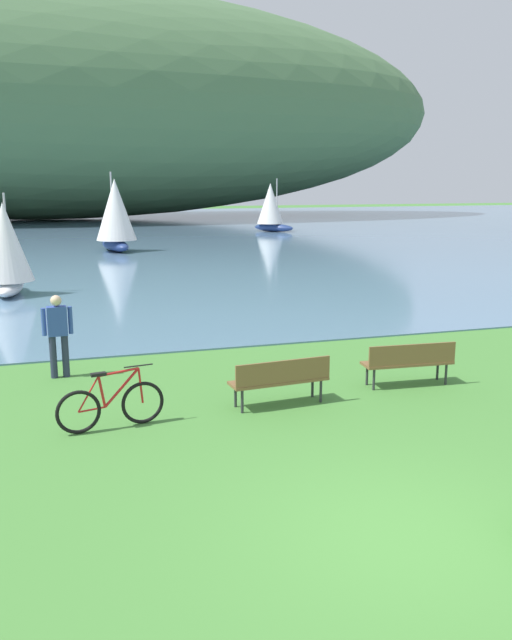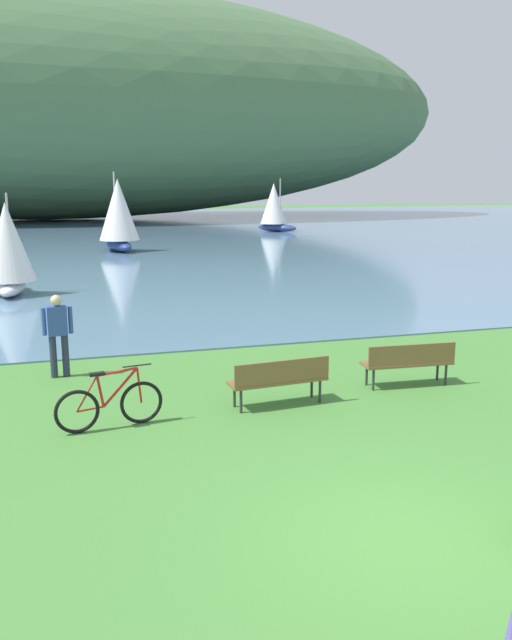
{
  "view_description": "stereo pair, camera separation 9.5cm",
  "coord_description": "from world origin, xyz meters",
  "px_view_note": "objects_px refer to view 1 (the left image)",
  "views": [
    {
      "loc": [
        -3.65,
        -5.94,
        3.94
      ],
      "look_at": [
        0.39,
        7.37,
        1.0
      ],
      "focal_mm": 36.82,
      "sensor_mm": 36.0,
      "label": 1
    },
    {
      "loc": [
        -3.56,
        -5.96,
        3.94
      ],
      "look_at": [
        0.39,
        7.37,
        1.0
      ],
      "focal_mm": 36.82,
      "sensor_mm": 36.0,
      "label": 2
    }
  ],
  "objects_px": {
    "bicycle_leaning_near_bench": "(111,405)",
    "sailboat_mid_bay": "(6,248)",
    "park_bench_further_along": "(409,360)",
    "sailboat_nearest_to_shore": "(115,214)",
    "person_at_shoreline": "(58,331)",
    "sailboat_toward_hillside": "(271,207)",
    "park_bench_near_camera": "(281,378)"
  },
  "relations": [
    {
      "from": "bicycle_leaning_near_bench",
      "to": "sailboat_mid_bay",
      "type": "xyz_separation_m",
      "value": [
        -2.37,
        13.75,
        1.3
      ]
    },
    {
      "from": "park_bench_further_along",
      "to": "sailboat_nearest_to_shore",
      "type": "relative_size",
      "value": 0.41
    },
    {
      "from": "person_at_shoreline",
      "to": "sailboat_toward_hillside",
      "type": "xyz_separation_m",
      "value": [
        16.5,
        36.4,
        1.01
      ]
    },
    {
      "from": "sailboat_nearest_to_shore",
      "to": "sailboat_toward_hillside",
      "type": "distance_m",
      "value": 17.84
    },
    {
      "from": "sailboat_toward_hillside",
      "to": "bicycle_leaning_near_bench",
      "type": "bearing_deg",
      "value": -111.65
    },
    {
      "from": "sailboat_toward_hillside",
      "to": "sailboat_nearest_to_shore",
      "type": "bearing_deg",
      "value": -137.47
    },
    {
      "from": "park_bench_near_camera",
      "to": "person_at_shoreline",
      "type": "relative_size",
      "value": 1.07
    },
    {
      "from": "sailboat_nearest_to_shore",
      "to": "sailboat_toward_hillside",
      "type": "xyz_separation_m",
      "value": [
        13.15,
        12.06,
        -0.15
      ]
    },
    {
      "from": "bicycle_leaning_near_bench",
      "to": "sailboat_mid_bay",
      "type": "height_order",
      "value": "sailboat_mid_bay"
    },
    {
      "from": "park_bench_further_along",
      "to": "bicycle_leaning_near_bench",
      "type": "relative_size",
      "value": 1.04
    },
    {
      "from": "park_bench_further_along",
      "to": "sailboat_toward_hillside",
      "type": "relative_size",
      "value": 0.44
    },
    {
      "from": "person_at_shoreline",
      "to": "sailboat_nearest_to_shore",
      "type": "height_order",
      "value": "sailboat_nearest_to_shore"
    },
    {
      "from": "sailboat_mid_bay",
      "to": "park_bench_further_along",
      "type": "bearing_deg",
      "value": -58.21
    },
    {
      "from": "sailboat_nearest_to_shore",
      "to": "park_bench_further_along",
      "type": "bearing_deg",
      "value": -83.25
    },
    {
      "from": "person_at_shoreline",
      "to": "park_bench_further_along",
      "type": "bearing_deg",
      "value": -21.74
    },
    {
      "from": "sailboat_mid_bay",
      "to": "sailboat_toward_hillside",
      "type": "xyz_separation_m",
      "value": [
        18.1,
        25.88,
        0.29
      ]
    },
    {
      "from": "sailboat_toward_hillside",
      "to": "park_bench_near_camera",
      "type": "bearing_deg",
      "value": -107.94
    },
    {
      "from": "park_bench_near_camera",
      "to": "sailboat_mid_bay",
      "type": "height_order",
      "value": "sailboat_mid_bay"
    },
    {
      "from": "person_at_shoreline",
      "to": "sailboat_mid_bay",
      "type": "xyz_separation_m",
      "value": [
        -1.6,
        10.52,
        0.72
      ]
    },
    {
      "from": "person_at_shoreline",
      "to": "sailboat_toward_hillside",
      "type": "relative_size",
      "value": 0.41
    },
    {
      "from": "bicycle_leaning_near_bench",
      "to": "sailboat_mid_bay",
      "type": "distance_m",
      "value": 14.01
    },
    {
      "from": "park_bench_near_camera",
      "to": "person_at_shoreline",
      "type": "bearing_deg",
      "value": 141.48
    },
    {
      "from": "park_bench_near_camera",
      "to": "park_bench_further_along",
      "type": "height_order",
      "value": "same"
    },
    {
      "from": "park_bench_further_along",
      "to": "sailboat_toward_hillside",
      "type": "height_order",
      "value": "sailboat_toward_hillside"
    },
    {
      "from": "sailboat_nearest_to_shore",
      "to": "sailboat_toward_hillside",
      "type": "relative_size",
      "value": 1.08
    },
    {
      "from": "bicycle_leaning_near_bench",
      "to": "sailboat_toward_hillside",
      "type": "bearing_deg",
      "value": 68.35
    },
    {
      "from": "sailboat_nearest_to_shore",
      "to": "sailboat_toward_hillside",
      "type": "bearing_deg",
      "value": 42.53
    },
    {
      "from": "park_bench_further_along",
      "to": "person_at_shoreline",
      "type": "distance_m",
      "value": 7.06
    },
    {
      "from": "park_bench_near_camera",
      "to": "person_at_shoreline",
      "type": "distance_m",
      "value": 4.82
    },
    {
      "from": "park_bench_near_camera",
      "to": "park_bench_further_along",
      "type": "xyz_separation_m",
      "value": [
        2.79,
        0.38,
        0.0
      ]
    },
    {
      "from": "park_bench_further_along",
      "to": "person_at_shoreline",
      "type": "bearing_deg",
      "value": 158.26
    },
    {
      "from": "sailboat_nearest_to_shore",
      "to": "sailboat_toward_hillside",
      "type": "height_order",
      "value": "sailboat_nearest_to_shore"
    }
  ]
}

